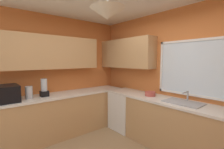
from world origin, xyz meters
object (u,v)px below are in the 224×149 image
at_px(dishwasher, 125,111).
at_px(microwave, 7,93).
at_px(kettle, 29,92).
at_px(bowl, 150,94).
at_px(sink_assembly, 183,102).
at_px(blender_appliance, 44,88).

bearing_deg(dishwasher, microwave, -106.16).
bearing_deg(kettle, bowl, 55.95).
bearing_deg(kettle, microwave, -93.32).
xyz_separation_m(dishwasher, microwave, (-0.66, -2.28, 0.62)).
distance_m(dishwasher, kettle, 2.12).
bearing_deg(sink_assembly, blender_appliance, -140.35).
relative_size(sink_assembly, bowl, 2.93).
distance_m(microwave, bowl, 2.67).
bearing_deg(sink_assembly, dishwasher, -178.48).
bearing_deg(kettle, blender_appliance, 94.02).
bearing_deg(blender_appliance, sink_assembly, 39.65).
distance_m(microwave, kettle, 0.35).
bearing_deg(bowl, microwave, -120.25).
height_order(dishwasher, blender_appliance, blender_appliance).
bearing_deg(kettle, dishwasher, 71.67).
relative_size(dishwasher, sink_assembly, 1.41).
relative_size(microwave, sink_assembly, 0.78).
relative_size(bowl, blender_appliance, 0.58).
bearing_deg(sink_assembly, bowl, -179.47).
height_order(kettle, bowl, kettle).
bearing_deg(microwave, kettle, 86.68).
relative_size(kettle, bowl, 1.14).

